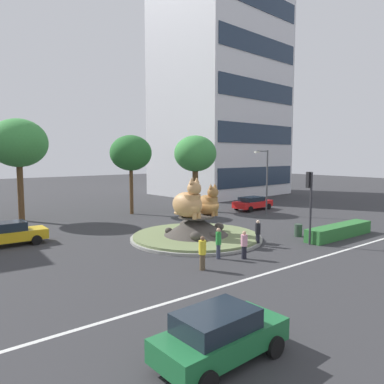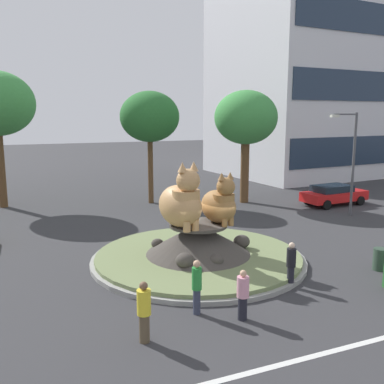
% 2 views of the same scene
% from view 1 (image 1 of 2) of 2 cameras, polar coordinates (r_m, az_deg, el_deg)
% --- Properties ---
extents(ground_plane, '(160.00, 160.00, 0.00)m').
position_cam_1_polar(ground_plane, '(26.14, 0.64, -7.28)').
color(ground_plane, '#333335').
extents(lane_centreline, '(112.00, 0.20, 0.01)m').
position_cam_1_polar(lane_centreline, '(20.66, 14.98, -11.03)').
color(lane_centreline, silver).
rests_on(lane_centreline, ground).
extents(roundabout_island, '(9.20, 9.20, 1.66)m').
position_cam_1_polar(roundabout_island, '(26.02, 0.64, -6.01)').
color(roundabout_island, gray).
rests_on(roundabout_island, ground).
extents(cat_statue_calico, '(1.88, 2.87, 2.76)m').
position_cam_1_polar(cat_statue_calico, '(24.96, -0.53, -1.68)').
color(cat_statue_calico, tan).
rests_on(cat_statue_calico, roundabout_island).
extents(cat_statue_tabby, '(1.50, 2.35, 2.25)m').
position_cam_1_polar(cat_statue_tabby, '(26.07, 2.53, -1.78)').
color(cat_statue_tabby, '#9E703D').
rests_on(cat_statue_tabby, roundabout_island).
extents(traffic_light_mast, '(0.34, 0.46, 4.80)m').
position_cam_1_polar(traffic_light_mast, '(25.33, 17.71, -0.28)').
color(traffic_light_mast, '#2D2D33').
rests_on(traffic_light_mast, ground).
extents(office_tower, '(18.03, 15.58, 29.13)m').
position_cam_1_polar(office_tower, '(56.77, 4.40, 14.53)').
color(office_tower, silver).
rests_on(office_tower, ground).
extents(clipped_hedge_strip, '(6.77, 1.20, 0.90)m').
position_cam_1_polar(clipped_hedge_strip, '(28.63, 21.79, -5.63)').
color(clipped_hedge_strip, '#2D7033').
rests_on(clipped_hedge_strip, ground).
extents(broadleaf_tree_behind_island, '(4.99, 4.99, 9.07)m').
position_cam_1_polar(broadleaf_tree_behind_island, '(36.02, -25.24, 6.79)').
color(broadleaf_tree_behind_island, brown).
rests_on(broadleaf_tree_behind_island, ground).
extents(second_tree_near_tower, '(4.41, 4.41, 7.91)m').
position_cam_1_polar(second_tree_near_tower, '(38.56, 0.51, 5.84)').
color(second_tree_near_tower, brown).
rests_on(second_tree_near_tower, ground).
extents(third_tree_left, '(4.11, 4.11, 7.83)m').
position_cam_1_polar(third_tree_left, '(37.09, -9.43, 5.92)').
color(third_tree_left, brown).
rests_on(third_tree_left, ground).
extents(streetlight_arm, '(2.43, 0.72, 6.35)m').
position_cam_1_polar(streetlight_arm, '(36.62, 11.29, 2.34)').
color(streetlight_arm, '#4C4C51').
rests_on(streetlight_arm, ground).
extents(pedestrian_green_shirt, '(0.32, 0.32, 1.78)m').
position_cam_1_polar(pedestrian_green_shirt, '(21.19, 4.11, -7.74)').
color(pedestrian_green_shirt, '#33384C').
rests_on(pedestrian_green_shirt, ground).
extents(pedestrian_pink_shirt, '(0.38, 0.38, 1.61)m').
position_cam_1_polar(pedestrian_pink_shirt, '(21.37, 8.05, -8.01)').
color(pedestrian_pink_shirt, black).
rests_on(pedestrian_pink_shirt, ground).
extents(pedestrian_yellow_shirt, '(0.39, 0.39, 1.77)m').
position_cam_1_polar(pedestrian_yellow_shirt, '(19.16, 1.62, -9.28)').
color(pedestrian_yellow_shirt, brown).
rests_on(pedestrian_yellow_shirt, ground).
extents(pedestrian_black_shirt, '(0.34, 0.34, 1.70)m').
position_cam_1_polar(pedestrian_black_shirt, '(24.45, 10.13, -6.13)').
color(pedestrian_black_shirt, black).
rests_on(pedestrian_black_shirt, ground).
extents(sedan_on_far_lane, '(4.82, 2.35, 1.41)m').
position_cam_1_polar(sedan_on_far_lane, '(40.11, 9.33, -1.67)').
color(sedan_on_far_lane, red).
rests_on(sedan_on_far_lane, ground).
extents(hatchback_near_shophouse, '(4.72, 2.02, 1.55)m').
position_cam_1_polar(hatchback_near_shophouse, '(26.92, -26.68, -5.76)').
color(hatchback_near_shophouse, gold).
rests_on(hatchback_near_shophouse, ground).
extents(parked_car_right, '(4.13, 2.09, 1.55)m').
position_cam_1_polar(parked_car_right, '(11.29, 4.34, -21.10)').
color(parked_car_right, '#1E6B38').
rests_on(parked_car_right, ground).
extents(litter_bin, '(0.56, 0.56, 0.90)m').
position_cam_1_polar(litter_bin, '(27.97, 16.08, -5.70)').
color(litter_bin, '#2D4233').
rests_on(litter_bin, ground).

